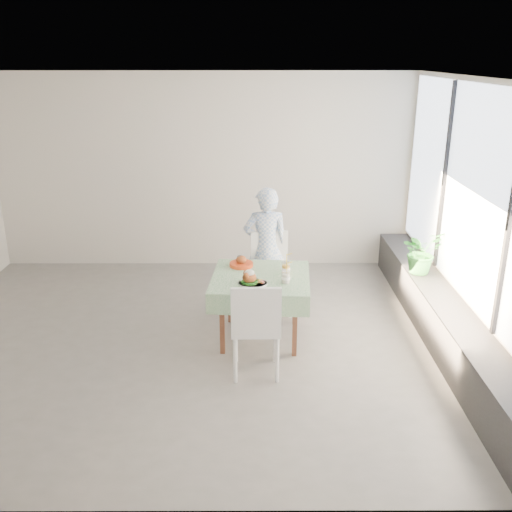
{
  "coord_description": "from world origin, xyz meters",
  "views": [
    {
      "loc": [
        0.73,
        -5.66,
        3.01
      ],
      "look_at": [
        0.75,
        0.13,
        0.96
      ],
      "focal_mm": 40.0,
      "sensor_mm": 36.0,
      "label": 1
    }
  ],
  "objects_px": {
    "cafe_table": "(261,300)",
    "diner": "(266,248)",
    "chair_near": "(256,345)",
    "potted_plant": "(421,252)",
    "juice_cup_orange": "(286,268)",
    "chair_far": "(271,288)",
    "main_dish": "(251,280)"
  },
  "relations": [
    {
      "from": "chair_near",
      "to": "main_dish",
      "type": "bearing_deg",
      "value": 95.29
    },
    {
      "from": "cafe_table",
      "to": "diner",
      "type": "relative_size",
      "value": 0.73
    },
    {
      "from": "chair_far",
      "to": "main_dish",
      "type": "relative_size",
      "value": 3.08
    },
    {
      "from": "diner",
      "to": "juice_cup_orange",
      "type": "distance_m",
      "value": 0.86
    },
    {
      "from": "diner",
      "to": "potted_plant",
      "type": "distance_m",
      "value": 1.88
    },
    {
      "from": "chair_near",
      "to": "potted_plant",
      "type": "xyz_separation_m",
      "value": [
        2.0,
        1.48,
        0.46
      ]
    },
    {
      "from": "cafe_table",
      "to": "chair_far",
      "type": "height_order",
      "value": "chair_far"
    },
    {
      "from": "main_dish",
      "to": "potted_plant",
      "type": "distance_m",
      "value": 2.26
    },
    {
      "from": "cafe_table",
      "to": "chair_far",
      "type": "relative_size",
      "value": 1.14
    },
    {
      "from": "potted_plant",
      "to": "cafe_table",
      "type": "bearing_deg",
      "value": -159.41
    },
    {
      "from": "cafe_table",
      "to": "juice_cup_orange",
      "type": "bearing_deg",
      "value": 13.7
    },
    {
      "from": "cafe_table",
      "to": "chair_far",
      "type": "distance_m",
      "value": 0.74
    },
    {
      "from": "cafe_table",
      "to": "chair_far",
      "type": "bearing_deg",
      "value": 78.84
    },
    {
      "from": "main_dish",
      "to": "chair_near",
      "type": "bearing_deg",
      "value": -84.71
    },
    {
      "from": "cafe_table",
      "to": "juice_cup_orange",
      "type": "distance_m",
      "value": 0.45
    },
    {
      "from": "diner",
      "to": "cafe_table",
      "type": "bearing_deg",
      "value": 84.54
    },
    {
      "from": "juice_cup_orange",
      "to": "potted_plant",
      "type": "bearing_deg",
      "value": 21.68
    },
    {
      "from": "chair_near",
      "to": "diner",
      "type": "distance_m",
      "value": 1.72
    },
    {
      "from": "potted_plant",
      "to": "juice_cup_orange",
      "type": "bearing_deg",
      "value": -158.32
    },
    {
      "from": "diner",
      "to": "main_dish",
      "type": "distance_m",
      "value": 1.15
    },
    {
      "from": "chair_far",
      "to": "potted_plant",
      "type": "distance_m",
      "value": 1.86
    },
    {
      "from": "chair_far",
      "to": "juice_cup_orange",
      "type": "bearing_deg",
      "value": -78.09
    },
    {
      "from": "main_dish",
      "to": "potted_plant",
      "type": "relative_size",
      "value": 0.59
    },
    {
      "from": "main_dish",
      "to": "chair_far",
      "type": "bearing_deg",
      "value": 75.58
    },
    {
      "from": "chair_far",
      "to": "chair_near",
      "type": "xyz_separation_m",
      "value": [
        -0.19,
        -1.46,
        0.01
      ]
    },
    {
      "from": "main_dish",
      "to": "juice_cup_orange",
      "type": "xyz_separation_m",
      "value": [
        0.38,
        0.3,
        0.01
      ]
    },
    {
      "from": "cafe_table",
      "to": "potted_plant",
      "type": "bearing_deg",
      "value": 20.59
    },
    {
      "from": "cafe_table",
      "to": "diner",
      "type": "distance_m",
      "value": 0.96
    },
    {
      "from": "chair_far",
      "to": "main_dish",
      "type": "height_order",
      "value": "chair_far"
    },
    {
      "from": "chair_near",
      "to": "juice_cup_orange",
      "type": "bearing_deg",
      "value": 67.83
    },
    {
      "from": "chair_far",
      "to": "chair_near",
      "type": "bearing_deg",
      "value": -97.63
    },
    {
      "from": "juice_cup_orange",
      "to": "main_dish",
      "type": "bearing_deg",
      "value": -141.67
    }
  ]
}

